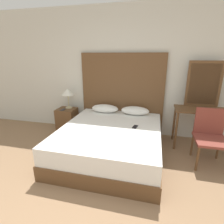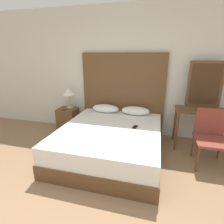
% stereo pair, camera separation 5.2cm
% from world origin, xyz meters
% --- Properties ---
extents(wall_back, '(10.00, 0.06, 2.70)m').
position_xyz_m(wall_back, '(0.00, 2.80, 1.35)').
color(wall_back, silver).
rests_on(wall_back, ground_plane).
extents(bed, '(1.73, 1.97, 0.52)m').
position_xyz_m(bed, '(0.02, 1.72, 0.26)').
color(bed, brown).
rests_on(bed, ground_plane).
extents(headboard, '(1.81, 0.05, 1.77)m').
position_xyz_m(headboard, '(0.02, 2.73, 0.89)').
color(headboard, brown).
rests_on(headboard, ground_plane).
extents(pillow_left, '(0.59, 0.29, 0.17)m').
position_xyz_m(pillow_left, '(-0.31, 2.51, 0.61)').
color(pillow_left, white).
rests_on(pillow_left, bed).
extents(pillow_right, '(0.59, 0.29, 0.17)m').
position_xyz_m(pillow_right, '(0.35, 2.51, 0.61)').
color(pillow_right, white).
rests_on(pillow_right, bed).
extents(phone_on_bed, '(0.10, 0.16, 0.01)m').
position_xyz_m(phone_on_bed, '(0.43, 1.83, 0.53)').
color(phone_on_bed, black).
rests_on(phone_on_bed, bed).
extents(nightstand, '(0.42, 0.38, 0.55)m').
position_xyz_m(nightstand, '(-1.21, 2.45, 0.28)').
color(nightstand, brown).
rests_on(nightstand, ground_plane).
extents(table_lamp, '(0.28, 0.28, 0.45)m').
position_xyz_m(table_lamp, '(-1.19, 2.52, 0.92)').
color(table_lamp, tan).
rests_on(table_lamp, nightstand).
extents(phone_on_nightstand, '(0.07, 0.15, 0.01)m').
position_xyz_m(phone_on_nightstand, '(-1.25, 2.35, 0.56)').
color(phone_on_nightstand, '#232328').
rests_on(phone_on_nightstand, nightstand).
extents(vanity_desk, '(0.98, 0.50, 0.76)m').
position_xyz_m(vanity_desk, '(1.61, 2.38, 0.63)').
color(vanity_desk, brown).
rests_on(vanity_desk, ground_plane).
extents(vanity_mirror, '(0.61, 0.03, 0.86)m').
position_xyz_m(vanity_mirror, '(1.61, 2.61, 1.20)').
color(vanity_mirror, brown).
rests_on(vanity_mirror, vanity_desk).
extents(chair, '(0.48, 0.50, 0.90)m').
position_xyz_m(chair, '(1.64, 1.88, 0.51)').
color(chair, brown).
rests_on(chair, ground_plane).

